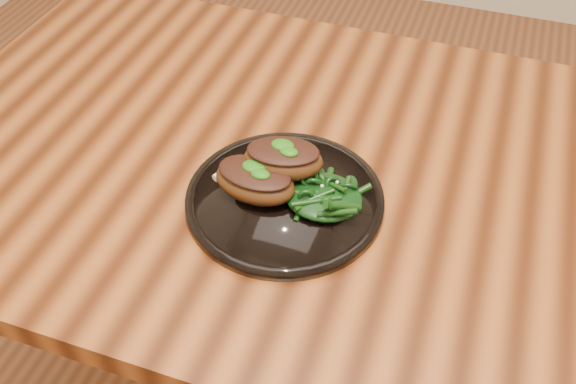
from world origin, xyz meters
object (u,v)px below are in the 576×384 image
object	(u,v)px
plate	(285,199)
lamb_chop_front	(255,180)
desk	(405,221)
greens_heap	(324,193)

from	to	relation	value
plate	lamb_chop_front	world-z (taller)	lamb_chop_front
desk	plate	distance (m)	0.21
plate	desk	bearing A→B (deg)	31.57
greens_heap	plate	bearing A→B (deg)	-174.81
plate	lamb_chop_front	size ratio (longest dim) A/B	2.18
plate	lamb_chop_front	distance (m)	0.05
lamb_chop_front	greens_heap	world-z (taller)	lamb_chop_front
desk	greens_heap	xyz separation A→B (m)	(-0.11, -0.10, 0.12)
desk	greens_heap	world-z (taller)	greens_heap
plate	lamb_chop_front	xyz separation A→B (m)	(-0.04, -0.01, 0.03)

